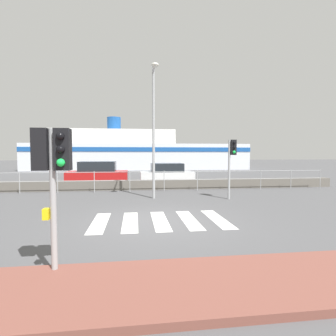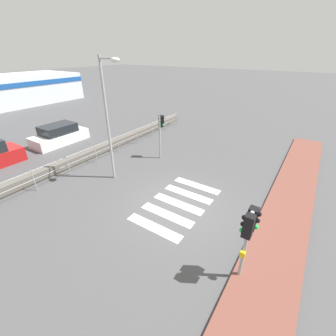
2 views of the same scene
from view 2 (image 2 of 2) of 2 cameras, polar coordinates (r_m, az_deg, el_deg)
ground_plane at (r=10.01m, az=2.36°, el=-9.31°), size 160.00×160.00×0.00m
sidewalk_brick at (r=9.11m, az=26.00°, el=-16.73°), size 24.00×1.80×0.12m
crosswalk at (r=10.08m, az=2.64°, el=-9.02°), size 4.05×2.40×0.01m
seawall at (r=14.35m, az=-22.70°, el=1.80°), size 22.64×0.55×0.54m
harbor_fence at (r=13.49m, az=-20.90°, el=2.75°), size 20.42×0.04×1.13m
traffic_light_near at (r=6.43m, az=19.86°, el=-14.23°), size 0.58×0.41×2.45m
traffic_light_far at (r=13.54m, az=-1.81°, el=10.25°), size 0.34×0.32×2.67m
streetlamp at (r=10.87m, az=-14.73°, el=14.33°), size 0.32×1.18×5.89m
parked_car_white at (r=18.21m, az=-25.87°, el=7.51°), size 3.83×1.78×1.35m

